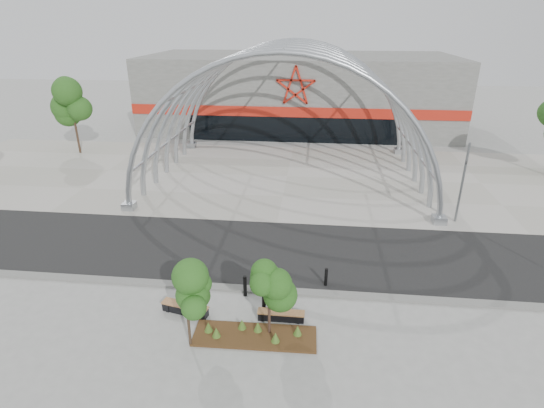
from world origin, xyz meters
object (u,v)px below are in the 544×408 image
Objects in this scene: signal_pole at (462,182)px; bollard_2 at (264,302)px; street_tree_0 at (186,294)px; bench_0 at (185,309)px; street_tree_1 at (269,285)px; bench_1 at (281,316)px.

signal_pole is 15.00m from bollard_2.
street_tree_0 is 3.96m from bollard_2.
bollard_2 is at bearing -136.86° from signal_pole.
bench_0 is at bearing -143.30° from signal_pole.
street_tree_0 is at bearing -161.83° from street_tree_1.
bollard_2 is at bearing 105.99° from street_tree_1.
signal_pole reaches higher than bench_0.
signal_pole is 18.34m from street_tree_0.
street_tree_0 is 3.18× the size of bollard_2.
signal_pole is 1.57× the size of street_tree_1.
bench_0 is 1.09× the size of bench_1.
bench_0 is (-3.75, 0.93, -2.12)m from street_tree_1.
bollard_2 is (-0.39, 1.36, -1.81)m from street_tree_1.
bollard_2 is at bearing 150.81° from bench_1.
street_tree_0 is 1.03× the size of street_tree_1.
signal_pole is 15.55m from street_tree_1.
bench_1 is 1.89× the size of bollard_2.
street_tree_1 is at bearing -113.08° from bench_1.
street_tree_1 reaches higher than bench_1.
street_tree_1 is 1.50× the size of bench_0.
street_tree_1 is 2.35m from bench_1.
street_tree_0 is at bearing -137.86° from bollard_2.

